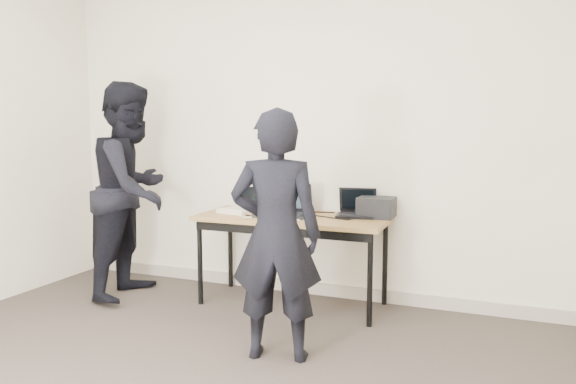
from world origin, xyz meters
The scene contains 13 objects.
room centered at (0.00, 0.00, 1.35)m, with size 4.60×4.60×2.80m.
desk centered at (0.01, 1.91, 0.66)m, with size 1.51×0.67×0.72m.
laptop_beige centered at (-0.45, 1.93, 0.76)m, with size 0.33×0.33×0.22m.
laptop_center centered at (-0.02, 1.92, 0.78)m, with size 0.35×0.34×0.25m.
laptop_right centered at (0.48, 2.10, 0.77)m, with size 0.34×0.33×0.22m.
leather_satchel centered at (-0.17, 2.13, 0.85)m, with size 0.36×0.18×0.25m.
tissue centered at (-0.14, 2.14, 1.00)m, with size 0.13×0.10×0.08m, color white.
equipment_box centered at (0.64, 2.10, 0.80)m, with size 0.27×0.23×0.16m, color black.
power_brick centered at (-0.21, 1.74, 0.73)m, with size 0.08×0.05×0.03m, color black.
cables centered at (0.06, 1.91, 0.72)m, with size 1.14×0.49×0.01m.
person_typist centered at (0.29, 0.93, 0.77)m, with size 0.56×0.37×1.54m, color black.
person_observer centered at (-1.33, 1.68, 0.89)m, with size 0.87×0.68×1.78m, color black.
baseboard centered at (0.00, 2.23, 0.05)m, with size 4.50×0.03×0.10m, color #A59988.
Camera 1 is at (1.61, -2.15, 1.45)m, focal length 35.00 mm.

